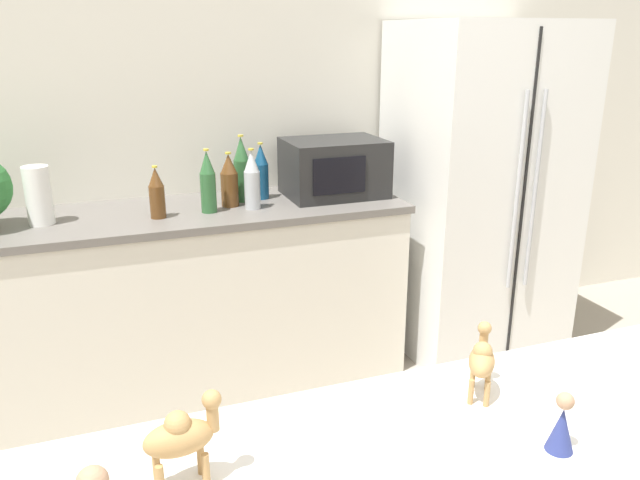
{
  "coord_description": "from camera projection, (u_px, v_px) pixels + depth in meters",
  "views": [
    {
      "loc": [
        -0.78,
        -0.43,
        1.66
      ],
      "look_at": [
        -0.1,
        1.41,
        1.02
      ],
      "focal_mm": 35.0,
      "sensor_mm": 36.0,
      "label": 1
    }
  ],
  "objects": [
    {
      "name": "wise_man_figurine_crimson",
      "position": [
        562.0,
        426.0,
        1.14
      ],
      "size": [
        0.05,
        0.05,
        0.12
      ],
      "color": "navy",
      "rests_on": "bar_counter"
    },
    {
      "name": "back_counter",
      "position": [
        194.0,
        297.0,
        3.03
      ],
      "size": [
        2.04,
        0.63,
        0.89
      ],
      "color": "silver",
      "rests_on": "ground_plane"
    },
    {
      "name": "back_bottle_1",
      "position": [
        208.0,
        182.0,
        2.8
      ],
      "size": [
        0.07,
        0.07,
        0.29
      ],
      "color": "#2D6033",
      "rests_on": "back_counter"
    },
    {
      "name": "back_bottle_4",
      "position": [
        261.0,
        172.0,
        3.04
      ],
      "size": [
        0.07,
        0.07,
        0.28
      ],
      "color": "navy",
      "rests_on": "back_counter"
    },
    {
      "name": "camel_figurine",
      "position": [
        182.0,
        435.0,
        1.04
      ],
      "size": [
        0.14,
        0.07,
        0.17
      ],
      "color": "#A87F4C",
      "rests_on": "bar_counter"
    },
    {
      "name": "refrigerator",
      "position": [
        478.0,
        192.0,
        3.31
      ],
      "size": [
        0.83,
        0.77,
        1.73
      ],
      "color": "white",
      "rests_on": "ground_plane"
    },
    {
      "name": "back_bottle_2",
      "position": [
        157.0,
        193.0,
        2.72
      ],
      "size": [
        0.07,
        0.07,
        0.23
      ],
      "color": "brown",
      "rests_on": "back_counter"
    },
    {
      "name": "back_bottle_5",
      "position": [
        252.0,
        180.0,
        2.86
      ],
      "size": [
        0.07,
        0.07,
        0.28
      ],
      "color": "#B2B7BC",
      "rests_on": "back_counter"
    },
    {
      "name": "microwave",
      "position": [
        334.0,
        168.0,
        3.1
      ],
      "size": [
        0.48,
        0.37,
        0.28
      ],
      "color": "black",
      "rests_on": "back_counter"
    },
    {
      "name": "paper_towel_roll",
      "position": [
        38.0,
        195.0,
        2.63
      ],
      "size": [
        0.11,
        0.11,
        0.25
      ],
      "color": "white",
      "rests_on": "back_counter"
    },
    {
      "name": "camel_figurine_second",
      "position": [
        482.0,
        359.0,
        1.3
      ],
      "size": [
        0.1,
        0.12,
        0.15
      ],
      "color": "#A87F4C",
      "rests_on": "bar_counter"
    },
    {
      "name": "back_bottle_3",
      "position": [
        229.0,
        181.0,
        2.91
      ],
      "size": [
        0.08,
        0.08,
        0.26
      ],
      "color": "brown",
      "rests_on": "back_counter"
    },
    {
      "name": "wall_back",
      "position": [
        250.0,
        114.0,
        3.19
      ],
      "size": [
        8.0,
        0.06,
        2.55
      ],
      "color": "silver",
      "rests_on": "ground_plane"
    },
    {
      "name": "back_bottle_0",
      "position": [
        242.0,
        170.0,
        2.99
      ],
      "size": [
        0.08,
        0.08,
        0.32
      ],
      "color": "#2D6033",
      "rests_on": "back_counter"
    }
  ]
}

